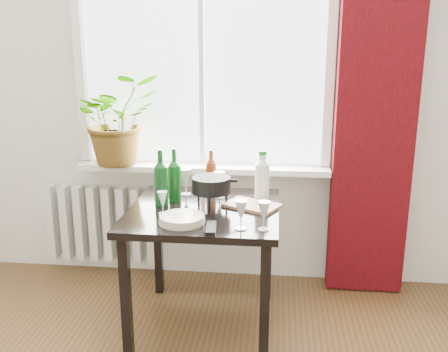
# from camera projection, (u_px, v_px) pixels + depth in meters

# --- Properties ---
(window) EXTENTS (1.72, 0.08, 1.62)m
(window) POSITION_uv_depth(u_px,v_px,m) (202.00, 51.00, 3.27)
(window) COLOR white
(window) RESTS_ON ground
(windowsill) EXTENTS (1.72, 0.20, 0.04)m
(windowsill) POSITION_uv_depth(u_px,v_px,m) (202.00, 168.00, 3.40)
(windowsill) COLOR white
(windowsill) RESTS_ON ground
(curtain) EXTENTS (0.50, 0.12, 2.56)m
(curtain) POSITION_uv_depth(u_px,v_px,m) (376.00, 101.00, 3.13)
(curtain) COLOR #360409
(curtain) RESTS_ON ground
(radiator) EXTENTS (0.80, 0.10, 0.55)m
(radiator) POSITION_uv_depth(u_px,v_px,m) (101.00, 223.00, 3.62)
(radiator) COLOR silver
(radiator) RESTS_ON ground
(table) EXTENTS (0.85, 0.85, 0.74)m
(table) POSITION_uv_depth(u_px,v_px,m) (204.00, 223.00, 2.86)
(table) COLOR black
(table) RESTS_ON ground
(potted_plant) EXTENTS (0.73, 0.71, 0.61)m
(potted_plant) POSITION_uv_depth(u_px,v_px,m) (117.00, 120.00, 3.35)
(potted_plant) COLOR #1D6C1E
(potted_plant) RESTS_ON windowsill
(wine_bottle_left) EXTENTS (0.10, 0.10, 0.33)m
(wine_bottle_left) POSITION_uv_depth(u_px,v_px,m) (161.00, 177.00, 2.86)
(wine_bottle_left) COLOR #0B3A14
(wine_bottle_left) RESTS_ON table
(wine_bottle_right) EXTENTS (0.10, 0.10, 0.32)m
(wine_bottle_right) POSITION_uv_depth(u_px,v_px,m) (174.00, 174.00, 2.94)
(wine_bottle_right) COLOR #0C4212
(wine_bottle_right) RESTS_ON table
(bottle_amber) EXTENTS (0.07, 0.07, 0.27)m
(bottle_amber) POSITION_uv_depth(u_px,v_px,m) (211.00, 170.00, 3.14)
(bottle_amber) COLOR maroon
(bottle_amber) RESTS_ON table
(cleaning_bottle) EXTENTS (0.10, 0.10, 0.30)m
(cleaning_bottle) POSITION_uv_depth(u_px,v_px,m) (262.00, 175.00, 2.97)
(cleaning_bottle) COLOR white
(cleaning_bottle) RESTS_ON table
(wineglass_front_right) EXTENTS (0.09, 0.09, 0.15)m
(wineglass_front_right) POSITION_uv_depth(u_px,v_px,m) (241.00, 215.00, 2.50)
(wineglass_front_right) COLOR silver
(wineglass_front_right) RESTS_ON table
(wineglass_far_right) EXTENTS (0.09, 0.09, 0.15)m
(wineglass_far_right) POSITION_uv_depth(u_px,v_px,m) (264.00, 216.00, 2.49)
(wineglass_far_right) COLOR silver
(wineglass_far_right) RESTS_ON table
(wineglass_back_center) EXTENTS (0.07, 0.07, 0.17)m
(wineglass_back_center) POSITION_uv_depth(u_px,v_px,m) (219.00, 184.00, 3.01)
(wineglass_back_center) COLOR #AFB3BC
(wineglass_back_center) RESTS_ON table
(wineglass_back_left) EXTENTS (0.08, 0.08, 0.17)m
(wineglass_back_left) POSITION_uv_depth(u_px,v_px,m) (186.00, 182.00, 3.07)
(wineglass_back_left) COLOR silver
(wineglass_back_left) RESTS_ON table
(wineglass_front_left) EXTENTS (0.06, 0.06, 0.13)m
(wineglass_front_left) POSITION_uv_depth(u_px,v_px,m) (163.00, 203.00, 2.73)
(wineglass_front_left) COLOR silver
(wineglass_front_left) RESTS_ON table
(plate_stack) EXTENTS (0.25, 0.25, 0.04)m
(plate_stack) POSITION_uv_depth(u_px,v_px,m) (182.00, 219.00, 2.61)
(plate_stack) COLOR beige
(plate_stack) RESTS_ON table
(fondue_pot) EXTENTS (0.28, 0.25, 0.17)m
(fondue_pot) POSITION_uv_depth(u_px,v_px,m) (211.00, 192.00, 2.85)
(fondue_pot) COLOR black
(fondue_pot) RESTS_ON table
(tv_remote) EXTENTS (0.06, 0.17, 0.02)m
(tv_remote) POSITION_uv_depth(u_px,v_px,m) (211.00, 228.00, 2.52)
(tv_remote) COLOR black
(tv_remote) RESTS_ON table
(cutting_board) EXTENTS (0.36, 0.31, 0.02)m
(cutting_board) POSITION_uv_depth(u_px,v_px,m) (252.00, 205.00, 2.86)
(cutting_board) COLOR #AA734D
(cutting_board) RESTS_ON table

